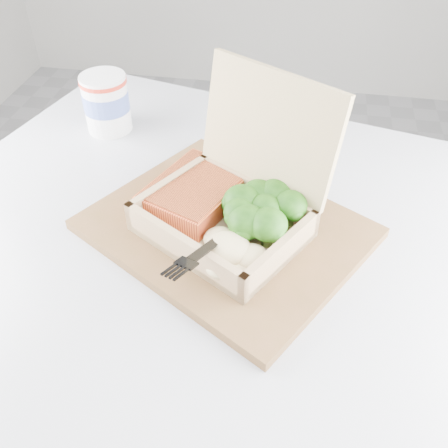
% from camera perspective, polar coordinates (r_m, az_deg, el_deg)
% --- Properties ---
extents(cafe_table, '(0.99, 0.99, 0.74)m').
position_cam_1_polar(cafe_table, '(0.81, -3.61, -12.30)').
color(cafe_table, black).
rests_on(cafe_table, floor).
extents(serving_tray, '(0.43, 0.41, 0.01)m').
position_cam_1_polar(serving_tray, '(0.67, 0.23, -0.53)').
color(serving_tray, brown).
rests_on(serving_tray, cafe_table).
extents(takeout_container, '(0.27, 0.26, 0.19)m').
position_cam_1_polar(takeout_container, '(0.65, 1.51, 3.48)').
color(takeout_container, tan).
rests_on(takeout_container, serving_tray).
extents(salmon_fillet, '(0.15, 0.17, 0.03)m').
position_cam_1_polar(salmon_fillet, '(0.69, -3.27, 3.70)').
color(salmon_fillet, orange).
rests_on(salmon_fillet, takeout_container).
extents(broccoli_pile, '(0.12, 0.12, 0.04)m').
position_cam_1_polar(broccoli_pile, '(0.64, 4.65, 1.08)').
color(broccoli_pile, '#2F7119').
rests_on(broccoli_pile, takeout_container).
extents(mashed_potatoes, '(0.09, 0.08, 0.03)m').
position_cam_1_polar(mashed_potatoes, '(0.60, 0.39, -2.88)').
color(mashed_potatoes, beige).
rests_on(mashed_potatoes, takeout_container).
extents(plastic_fork, '(0.07, 0.15, 0.04)m').
position_cam_1_polar(plastic_fork, '(0.60, -0.05, -0.91)').
color(plastic_fork, black).
rests_on(plastic_fork, mashed_potatoes).
extents(paper_cup, '(0.08, 0.08, 0.10)m').
position_cam_1_polar(paper_cup, '(0.90, -13.32, 13.48)').
color(paper_cup, silver).
rests_on(paper_cup, cafe_table).
extents(receipt, '(0.11, 0.16, 0.00)m').
position_cam_1_polar(receipt, '(0.80, 7.79, 6.05)').
color(receipt, white).
rests_on(receipt, cafe_table).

